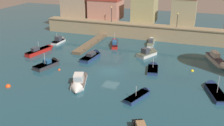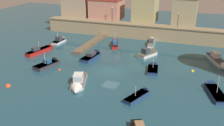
{
  "view_description": "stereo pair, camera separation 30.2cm",
  "coord_description": "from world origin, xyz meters",
  "px_view_note": "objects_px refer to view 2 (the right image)",
  "views": [
    {
      "loc": [
        13.77,
        -37.84,
        16.83
      ],
      "look_at": [
        0.0,
        0.66,
        1.09
      ],
      "focal_mm": 43.44,
      "sensor_mm": 36.0,
      "label": 1
    },
    {
      "loc": [
        14.05,
        -37.74,
        16.83
      ],
      "look_at": [
        0.0,
        0.66,
        1.09
      ],
      "focal_mm": 43.44,
      "sensor_mm": 36.0,
      "label": 2
    }
  ],
  "objects_px": {
    "moored_boat_6": "(153,68)",
    "moored_boat_12": "(93,55)",
    "moored_boat_0": "(150,53)",
    "moored_boat_2": "(78,83)",
    "moored_boat_8": "(50,63)",
    "moored_boat_10": "(115,43)",
    "moored_boat_5": "(42,50)",
    "moored_boat_9": "(218,61)",
    "quay_lamp_1": "(178,18)",
    "quay_lamp_0": "(112,12)",
    "moored_boat_7": "(213,89)",
    "mooring_buoy_0": "(192,71)",
    "moored_boat_3": "(140,94)",
    "mooring_buoy_2": "(59,70)",
    "mooring_buoy_1": "(8,86)",
    "moored_boat_13": "(61,40)",
    "moored_boat_11": "(152,42)"
  },
  "relations": [
    {
      "from": "moored_boat_6",
      "to": "moored_boat_12",
      "type": "xyz_separation_m",
      "value": [
        -11.49,
        2.02,
        0.11
      ]
    },
    {
      "from": "quay_lamp_0",
      "to": "moored_boat_12",
      "type": "distance_m",
      "value": 16.38
    },
    {
      "from": "moored_boat_8",
      "to": "moored_boat_7",
      "type": "bearing_deg",
      "value": -76.15
    },
    {
      "from": "moored_boat_0",
      "to": "moored_boat_3",
      "type": "distance_m",
      "value": 16.59
    },
    {
      "from": "moored_boat_6",
      "to": "moored_boat_0",
      "type": "bearing_deg",
      "value": 7.04
    },
    {
      "from": "moored_boat_5",
      "to": "moored_boat_9",
      "type": "relative_size",
      "value": 0.98
    },
    {
      "from": "moored_boat_2",
      "to": "moored_boat_7",
      "type": "xyz_separation_m",
      "value": [
        17.94,
        4.97,
        -0.15
      ]
    },
    {
      "from": "quay_lamp_1",
      "to": "moored_boat_13",
      "type": "xyz_separation_m",
      "value": [
        -23.5,
        -8.83,
        -4.85
      ]
    },
    {
      "from": "moored_boat_8",
      "to": "moored_boat_9",
      "type": "distance_m",
      "value": 28.63
    },
    {
      "from": "moored_boat_10",
      "to": "mooring_buoy_1",
      "type": "distance_m",
      "value": 25.09
    },
    {
      "from": "moored_boat_3",
      "to": "mooring_buoy_0",
      "type": "bearing_deg",
      "value": -6.9
    },
    {
      "from": "moored_boat_10",
      "to": "moored_boat_0",
      "type": "bearing_deg",
      "value": -134.83
    },
    {
      "from": "moored_boat_13",
      "to": "mooring_buoy_0",
      "type": "distance_m",
      "value": 29.15
    },
    {
      "from": "moored_boat_3",
      "to": "mooring_buoy_1",
      "type": "height_order",
      "value": "moored_boat_3"
    },
    {
      "from": "moored_boat_7",
      "to": "mooring_buoy_2",
      "type": "xyz_separation_m",
      "value": [
        -23.53,
        -0.59,
        -0.28
      ]
    },
    {
      "from": "moored_boat_7",
      "to": "moored_boat_9",
      "type": "height_order",
      "value": "moored_boat_7"
    },
    {
      "from": "moored_boat_6",
      "to": "moored_boat_10",
      "type": "bearing_deg",
      "value": 34.03
    },
    {
      "from": "moored_boat_11",
      "to": "moored_boat_10",
      "type": "bearing_deg",
      "value": 107.84
    },
    {
      "from": "moored_boat_11",
      "to": "moored_boat_5",
      "type": "bearing_deg",
      "value": 116.03
    },
    {
      "from": "moored_boat_8",
      "to": "mooring_buoy_0",
      "type": "distance_m",
      "value": 23.46
    },
    {
      "from": "quay_lamp_1",
      "to": "moored_boat_6",
      "type": "distance_m",
      "value": 18.19
    },
    {
      "from": "moored_boat_0",
      "to": "moored_boat_2",
      "type": "distance_m",
      "value": 17.8
    },
    {
      "from": "moored_boat_0",
      "to": "moored_boat_13",
      "type": "height_order",
      "value": "moored_boat_13"
    },
    {
      "from": "moored_boat_5",
      "to": "moored_boat_6",
      "type": "bearing_deg",
      "value": -82.32
    },
    {
      "from": "moored_boat_9",
      "to": "mooring_buoy_2",
      "type": "height_order",
      "value": "moored_boat_9"
    },
    {
      "from": "quay_lamp_0",
      "to": "moored_boat_10",
      "type": "xyz_separation_m",
      "value": [
        3.11,
        -6.76,
        -5.13
      ]
    },
    {
      "from": "moored_boat_7",
      "to": "mooring_buoy_2",
      "type": "distance_m",
      "value": 23.54
    },
    {
      "from": "quay_lamp_1",
      "to": "mooring_buoy_2",
      "type": "height_order",
      "value": "quay_lamp_1"
    },
    {
      "from": "moored_boat_5",
      "to": "mooring_buoy_1",
      "type": "xyz_separation_m",
      "value": [
        4.11,
        -14.6,
        -0.46
      ]
    },
    {
      "from": "quay_lamp_0",
      "to": "moored_boat_5",
      "type": "height_order",
      "value": "quay_lamp_0"
    },
    {
      "from": "moored_boat_12",
      "to": "moored_boat_13",
      "type": "xyz_separation_m",
      "value": [
        -10.63,
        6.59,
        0.03
      ]
    },
    {
      "from": "moored_boat_0",
      "to": "mooring_buoy_0",
      "type": "height_order",
      "value": "moored_boat_0"
    },
    {
      "from": "moored_boat_13",
      "to": "quay_lamp_1",
      "type": "bearing_deg",
      "value": -67.88
    },
    {
      "from": "quay_lamp_0",
      "to": "moored_boat_7",
      "type": "bearing_deg",
      "value": -44.39
    },
    {
      "from": "moored_boat_6",
      "to": "mooring_buoy_0",
      "type": "xyz_separation_m",
      "value": [
        6.13,
        1.41,
        -0.29
      ]
    },
    {
      "from": "moored_boat_0",
      "to": "moored_boat_6",
      "type": "xyz_separation_m",
      "value": [
        2.07,
        -6.75,
        -0.16
      ]
    },
    {
      "from": "quay_lamp_0",
      "to": "moored_boat_5",
      "type": "distance_m",
      "value": 18.93
    },
    {
      "from": "mooring_buoy_0",
      "to": "moored_boat_2",
      "type": "bearing_deg",
      "value": -142.81
    },
    {
      "from": "moored_boat_3",
      "to": "moored_boat_6",
      "type": "bearing_deg",
      "value": 22.82
    },
    {
      "from": "moored_boat_5",
      "to": "moored_boat_11",
      "type": "distance_m",
      "value": 22.66
    },
    {
      "from": "moored_boat_3",
      "to": "moored_boat_13",
      "type": "distance_m",
      "value": 28.99
    },
    {
      "from": "moored_boat_3",
      "to": "moored_boat_7",
      "type": "relative_size",
      "value": 0.79
    },
    {
      "from": "moored_boat_8",
      "to": "moored_boat_10",
      "type": "xyz_separation_m",
      "value": [
        6.28,
        15.01,
        0.04
      ]
    },
    {
      "from": "moored_boat_13",
      "to": "moored_boat_8",
      "type": "bearing_deg",
      "value": -155.42
    },
    {
      "from": "moored_boat_6",
      "to": "moored_boat_11",
      "type": "xyz_separation_m",
      "value": [
        -3.31,
        14.13,
        0.13
      ]
    },
    {
      "from": "moored_boat_8",
      "to": "moored_boat_2",
      "type": "bearing_deg",
      "value": -109.5
    },
    {
      "from": "moored_boat_5",
      "to": "moored_boat_8",
      "type": "distance_m",
      "value": 7.85
    },
    {
      "from": "moored_boat_10",
      "to": "mooring_buoy_0",
      "type": "relative_size",
      "value": 12.73
    },
    {
      "from": "moored_boat_12",
      "to": "mooring_buoy_1",
      "type": "xyz_separation_m",
      "value": [
        -6.42,
        -15.26,
        -0.39
      ]
    },
    {
      "from": "moored_boat_6",
      "to": "mooring_buoy_1",
      "type": "height_order",
      "value": "moored_boat_6"
    }
  ]
}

